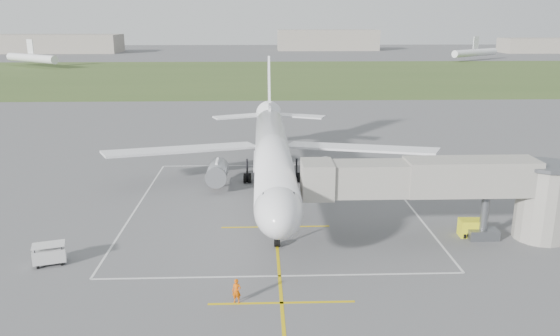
{
  "coord_description": "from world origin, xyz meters",
  "views": [
    {
      "loc": [
        -1.35,
        -57.2,
        18.63
      ],
      "look_at": [
        0.64,
        -4.0,
        4.0
      ],
      "focal_mm": 35.0,
      "sensor_mm": 36.0,
      "label": 1
    }
  ],
  "objects_px": {
    "baggage_cart": "(49,254)",
    "ramp_worker_nose": "(237,291)",
    "gpu_unit": "(471,228)",
    "jet_bridge": "(461,187)",
    "ramp_worker_wing": "(215,181)",
    "airliner": "(273,153)"
  },
  "relations": [
    {
      "from": "airliner",
      "to": "ramp_worker_nose",
      "type": "bearing_deg",
      "value": -97.04
    },
    {
      "from": "airliner",
      "to": "ramp_worker_wing",
      "type": "relative_size",
      "value": 26.49
    },
    {
      "from": "gpu_unit",
      "to": "ramp_worker_nose",
      "type": "bearing_deg",
      "value": -148.99
    },
    {
      "from": "jet_bridge",
      "to": "ramp_worker_nose",
      "type": "bearing_deg",
      "value": -151.14
    },
    {
      "from": "gpu_unit",
      "to": "jet_bridge",
      "type": "bearing_deg",
      "value": -153.98
    },
    {
      "from": "gpu_unit",
      "to": "baggage_cart",
      "type": "distance_m",
      "value": 35.39
    },
    {
      "from": "gpu_unit",
      "to": "baggage_cart",
      "type": "xyz_separation_m",
      "value": [
        -35.11,
        -4.43,
        0.1
      ]
    },
    {
      "from": "jet_bridge",
      "to": "baggage_cart",
      "type": "bearing_deg",
      "value": -173.58
    },
    {
      "from": "gpu_unit",
      "to": "ramp_worker_nose",
      "type": "height_order",
      "value": "ramp_worker_nose"
    },
    {
      "from": "ramp_worker_nose",
      "to": "ramp_worker_wing",
      "type": "distance_m",
      "value": 26.27
    },
    {
      "from": "baggage_cart",
      "to": "ramp_worker_nose",
      "type": "height_order",
      "value": "ramp_worker_nose"
    },
    {
      "from": "jet_bridge",
      "to": "ramp_worker_nose",
      "type": "distance_m",
      "value": 21.77
    },
    {
      "from": "ramp_worker_nose",
      "to": "gpu_unit",
      "type": "bearing_deg",
      "value": 42.95
    },
    {
      "from": "jet_bridge",
      "to": "ramp_worker_wing",
      "type": "height_order",
      "value": "jet_bridge"
    },
    {
      "from": "baggage_cart",
      "to": "jet_bridge",
      "type": "bearing_deg",
      "value": -10.8
    },
    {
      "from": "jet_bridge",
      "to": "airliner",
      "type": "bearing_deg",
      "value": 137.81
    },
    {
      "from": "gpu_unit",
      "to": "baggage_cart",
      "type": "relative_size",
      "value": 0.77
    },
    {
      "from": "jet_bridge",
      "to": "ramp_worker_nose",
      "type": "relative_size",
      "value": 13.6
    },
    {
      "from": "airliner",
      "to": "ramp_worker_nose",
      "type": "relative_size",
      "value": 27.17
    },
    {
      "from": "airliner",
      "to": "ramp_worker_wing",
      "type": "xyz_separation_m",
      "value": [
        -6.46,
        1.46,
        -3.51
      ]
    },
    {
      "from": "baggage_cart",
      "to": "ramp_worker_nose",
      "type": "relative_size",
      "value": 1.59
    },
    {
      "from": "ramp_worker_nose",
      "to": "ramp_worker_wing",
      "type": "relative_size",
      "value": 0.98
    }
  ]
}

